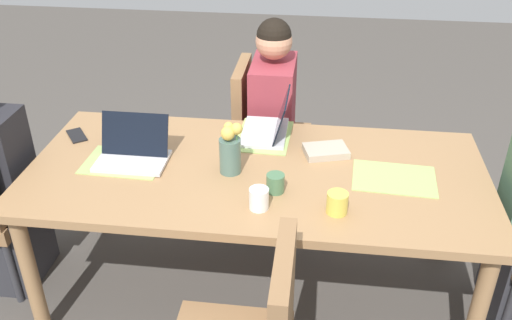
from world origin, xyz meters
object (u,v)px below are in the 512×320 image
laptop_far_left_mid (270,127)px  laptop_head_left_left_near (133,153)px  dining_table (256,183)px  flower_vase (230,150)px  coffee_mug_centre_left (337,203)px  person_far_left_mid (273,131)px  book_red_cover (326,151)px  coffee_mug_near_left (275,183)px  chair_far_left_mid (261,129)px  phone_black (77,135)px  coffee_mug_near_right (259,199)px

laptop_far_left_mid → laptop_head_left_left_near: (-0.60, -0.33, -0.00)m
dining_table → flower_vase: (-0.11, -0.03, 0.18)m
flower_vase → coffee_mug_centre_left: bearing=-28.3°
person_far_left_mid → flower_vase: (-0.11, -0.81, 0.31)m
coffee_mug_centre_left → book_red_cover: coffee_mug_centre_left is taller
dining_table → coffee_mug_centre_left: size_ratio=23.03×
coffee_mug_near_left → book_red_cover: size_ratio=0.41×
laptop_head_left_left_near → chair_far_left_mid: bearing=58.9°
dining_table → flower_vase: size_ratio=8.52×
laptop_head_left_left_near → book_red_cover: (0.88, 0.17, -0.03)m
flower_vase → phone_black: bearing=164.0°
flower_vase → coffee_mug_near_right: 0.31m
chair_far_left_mid → coffee_mug_near_right: 1.17m
coffee_mug_near_left → phone_black: 1.10m
chair_far_left_mid → laptop_far_left_mid: size_ratio=2.81×
person_far_left_mid → coffee_mug_near_right: person_far_left_mid is taller
dining_table → flower_vase: 0.22m
laptop_far_left_mid → book_red_cover: bearing=-29.6°
chair_far_left_mid → flower_vase: size_ratio=3.70×
person_far_left_mid → laptop_far_left_mid: bearing=-86.8°
laptop_head_left_left_near → person_far_left_mid: bearing=53.2°
phone_black → book_red_cover: bearing=-127.8°
dining_table → coffee_mug_near_right: bearing=-80.5°
chair_far_left_mid → laptop_far_left_mid: (0.10, -0.49, 0.27)m
person_far_left_mid → coffee_mug_near_left: 0.98m
coffee_mug_near_left → phone_black: coffee_mug_near_left is taller
coffee_mug_centre_left → book_red_cover: bearing=96.3°
laptop_far_left_mid → coffee_mug_centre_left: (0.33, -0.63, 0.00)m
coffee_mug_centre_left → phone_black: 1.38m
dining_table → coffee_mug_near_right: 0.32m
laptop_head_left_left_near → book_red_cover: laptop_head_left_left_near is taller
dining_table → phone_black: (-0.93, 0.20, 0.08)m
coffee_mug_near_right → phone_black: size_ratio=0.60×
chair_far_left_mid → person_far_left_mid: (0.07, -0.06, 0.03)m
coffee_mug_near_right → phone_black: bearing=153.0°
person_far_left_mid → coffee_mug_near_left: (0.10, -0.94, 0.24)m
flower_vase → book_red_cover: size_ratio=1.22×
person_far_left_mid → flower_vase: size_ratio=4.91×
coffee_mug_near_right → coffee_mug_centre_left: bearing=1.8°
chair_far_left_mid → flower_vase: 0.93m
coffee_mug_near_right → phone_black: coffee_mug_near_right is taller
person_far_left_mid → coffee_mug_centre_left: (0.36, -1.06, 0.25)m
person_far_left_mid → phone_black: person_far_left_mid is taller
chair_far_left_mid → flower_vase: flower_vase is taller
dining_table → chair_far_left_mid: (-0.07, 0.84, -0.16)m
chair_far_left_mid → book_red_cover: 0.80m
coffee_mug_near_right → book_red_cover: coffee_mug_near_right is taller
flower_vase → laptop_head_left_left_near: size_ratio=0.76×
laptop_head_left_left_near → laptop_far_left_mid: bearing=29.1°
laptop_far_left_mid → coffee_mug_centre_left: bearing=-61.8°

